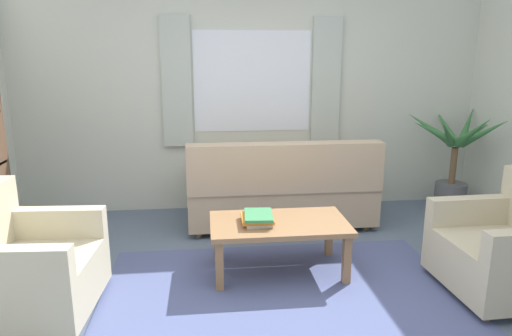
# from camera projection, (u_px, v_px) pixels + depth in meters

# --- Properties ---
(ground_plane) EXTENTS (6.24, 6.24, 0.00)m
(ground_plane) POSITION_uv_depth(u_px,v_px,m) (284.00, 301.00, 3.36)
(ground_plane) COLOR slate
(wall_back) EXTENTS (5.32, 0.12, 2.60)m
(wall_back) POSITION_uv_depth(u_px,v_px,m) (252.00, 95.00, 5.23)
(wall_back) COLOR beige
(wall_back) RESTS_ON ground_plane
(window_with_curtains) EXTENTS (1.98, 0.07, 1.40)m
(window_with_curtains) POSITION_uv_depth(u_px,v_px,m) (253.00, 82.00, 5.11)
(window_with_curtains) COLOR white
(area_rug) EXTENTS (2.67, 1.95, 0.01)m
(area_rug) POSITION_uv_depth(u_px,v_px,m) (284.00, 300.00, 3.35)
(area_rug) COLOR #4C5684
(area_rug) RESTS_ON ground_plane
(couch) EXTENTS (1.90, 0.82, 0.92)m
(couch) POSITION_uv_depth(u_px,v_px,m) (281.00, 191.00, 4.78)
(couch) COLOR tan
(couch) RESTS_ON ground_plane
(armchair_left) EXTENTS (0.87, 0.89, 0.88)m
(armchair_left) POSITION_uv_depth(u_px,v_px,m) (23.00, 266.00, 3.11)
(armchair_left) COLOR #BCB293
(armchair_left) RESTS_ON ground_plane
(armchair_right) EXTENTS (0.84, 0.86, 0.88)m
(armchair_right) POSITION_uv_depth(u_px,v_px,m) (511.00, 248.00, 3.40)
(armchair_right) COLOR #BCB293
(armchair_right) RESTS_ON ground_plane
(coffee_table) EXTENTS (1.10, 0.64, 0.44)m
(coffee_table) POSITION_uv_depth(u_px,v_px,m) (279.00, 228.00, 3.72)
(coffee_table) COLOR olive
(coffee_table) RESTS_ON ground_plane
(book_stack_on_table) EXTENTS (0.26, 0.33, 0.08)m
(book_stack_on_table) POSITION_uv_depth(u_px,v_px,m) (258.00, 218.00, 3.66)
(book_stack_on_table) COLOR beige
(book_stack_on_table) RESTS_ON coffee_table
(potted_plant) EXTENTS (0.97, 1.20, 1.20)m
(potted_plant) POSITION_uv_depth(u_px,v_px,m) (453.00, 162.00, 5.14)
(potted_plant) COLOR #56565B
(potted_plant) RESTS_ON ground_plane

